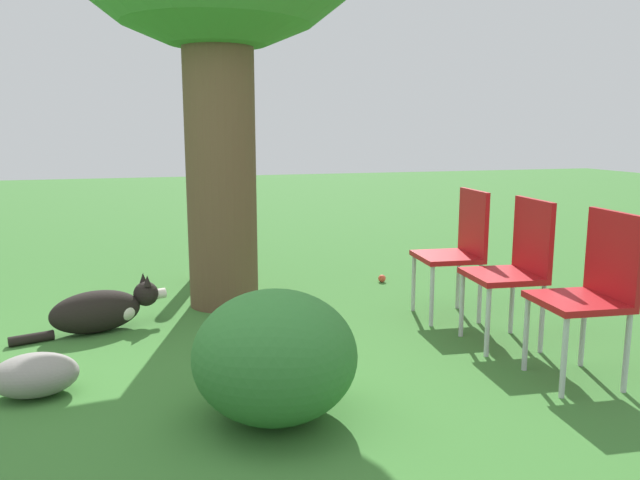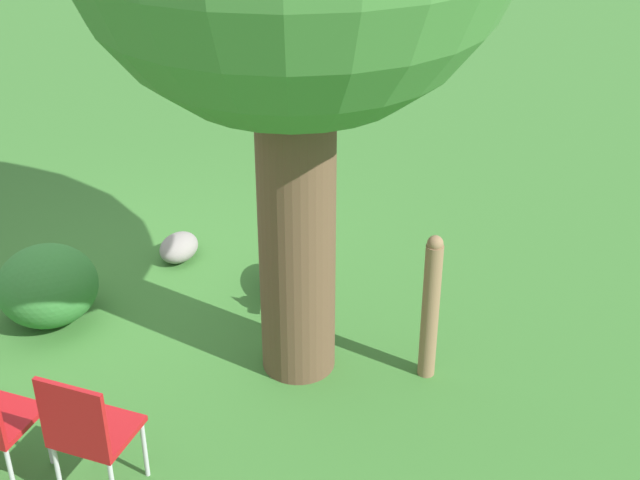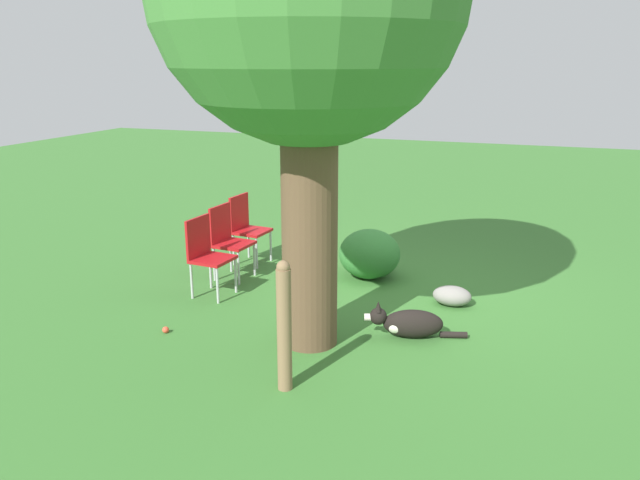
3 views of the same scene
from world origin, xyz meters
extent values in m
plane|color=#38702D|center=(0.00, 0.00, 0.00)|extent=(30.00, 30.00, 0.00)
cylinder|color=brown|center=(0.44, 1.33, 1.28)|extent=(0.53, 0.53, 2.56)
ellipsoid|color=black|center=(-0.49, 0.88, 0.14)|extent=(0.65, 0.43, 0.29)
ellipsoid|color=silver|center=(-0.33, 0.93, 0.13)|extent=(0.27, 0.27, 0.17)
sphere|color=black|center=(-0.15, 0.98, 0.22)|extent=(0.22, 0.22, 0.17)
cylinder|color=silver|center=(-0.06, 1.01, 0.20)|extent=(0.10, 0.09, 0.07)
cone|color=black|center=(-0.17, 1.02, 0.32)|extent=(0.06, 0.06, 0.08)
cone|color=black|center=(-0.14, 0.93, 0.32)|extent=(0.06, 0.06, 0.08)
cylinder|color=black|center=(-0.88, 0.76, 0.03)|extent=(0.28, 0.14, 0.07)
cylinder|color=#846647|center=(0.32, 2.26, 0.53)|extent=(0.12, 0.12, 1.07)
sphere|color=#846647|center=(0.32, 2.26, 1.09)|extent=(0.11, 0.11, 0.11)
cube|color=#B21419|center=(2.07, -0.74, 0.45)|extent=(0.46, 0.48, 0.04)
cube|color=#B21419|center=(2.27, -0.76, 0.70)|extent=(0.07, 0.44, 0.47)
cylinder|color=#B7B7BC|center=(1.88, -0.91, 0.22)|extent=(0.03, 0.03, 0.43)
cylinder|color=#B7B7BC|center=(1.91, -0.53, 0.22)|extent=(0.03, 0.03, 0.43)
cylinder|color=#B7B7BC|center=(2.23, -0.94, 0.22)|extent=(0.03, 0.03, 0.43)
cylinder|color=#B7B7BC|center=(2.27, -0.57, 0.22)|extent=(0.03, 0.03, 0.43)
cube|color=#B21419|center=(2.02, -0.10, 0.45)|extent=(0.46, 0.48, 0.04)
cube|color=#B21419|center=(2.21, -0.12, 0.70)|extent=(0.07, 0.44, 0.47)
cylinder|color=#B7B7BC|center=(1.82, -0.28, 0.22)|extent=(0.03, 0.03, 0.43)
cylinder|color=#B7B7BC|center=(1.85, 0.10, 0.22)|extent=(0.03, 0.03, 0.43)
cylinder|color=#B7B7BC|center=(2.18, -0.31, 0.22)|extent=(0.03, 0.03, 0.43)
cylinder|color=#B7B7BC|center=(2.21, 0.07, 0.22)|extent=(0.03, 0.03, 0.43)
cube|color=#B21419|center=(1.96, 0.53, 0.45)|extent=(0.46, 0.48, 0.04)
cube|color=#B21419|center=(2.15, 0.51, 0.70)|extent=(0.07, 0.44, 0.47)
cylinder|color=#B7B7BC|center=(1.76, 0.36, 0.22)|extent=(0.03, 0.03, 0.43)
cylinder|color=#B7B7BC|center=(1.80, 0.74, 0.22)|extent=(0.03, 0.03, 0.43)
cylinder|color=#B7B7BC|center=(2.12, 0.33, 0.22)|extent=(0.03, 0.03, 0.43)
cylinder|color=#B7B7BC|center=(2.16, 0.71, 0.22)|extent=(0.03, 0.03, 0.43)
sphere|color=#E54C33|center=(1.91, 1.64, 0.03)|extent=(0.07, 0.07, 0.07)
ellipsoid|color=gray|center=(-0.73, -0.12, 0.11)|extent=(0.44, 0.32, 0.22)
ellipsoid|color=#337533|center=(0.41, -0.72, 0.31)|extent=(0.78, 0.78, 0.63)
camera|label=1|loc=(-0.17, -3.46, 1.37)|focal=35.00mm
camera|label=2|loc=(5.51, 2.87, 4.04)|focal=50.00mm
camera|label=3|loc=(-1.57, 6.62, 2.69)|focal=35.00mm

